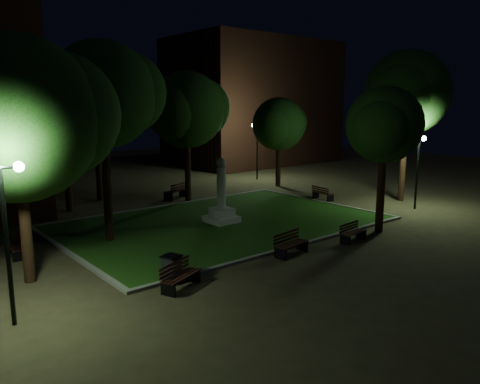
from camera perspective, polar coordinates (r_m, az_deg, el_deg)
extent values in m
plane|color=#453C26|center=(21.76, 0.97, -4.86)|extent=(80.00, 80.00, 0.00)
cube|color=#204812|center=(23.25, -2.26, -3.75)|extent=(15.00, 10.00, 0.08)
cube|color=slate|center=(19.60, 6.94, -6.51)|extent=(15.40, 0.20, 0.12)
cube|color=slate|center=(27.36, -8.80, -1.64)|extent=(15.40, 0.20, 0.12)
cube|color=slate|center=(19.74, -20.16, -6.98)|extent=(0.20, 10.00, 0.12)
cube|color=slate|center=(28.40, 9.97, -1.22)|extent=(0.20, 10.00, 0.12)
cube|color=#9E9B90|center=(23.20, -2.27, -3.30)|extent=(1.40, 1.40, 0.30)
cube|color=#9E9B90|center=(23.12, -2.27, -2.45)|extent=(1.00, 1.00, 0.40)
cylinder|color=#9E9B90|center=(22.88, -2.30, 0.47)|extent=(0.44, 0.44, 2.00)
sphere|color=#9E9B90|center=(22.69, -2.32, 3.58)|extent=(0.50, 0.50, 0.50)
cube|color=#512619|center=(47.88, 1.67, 10.84)|extent=(16.00, 10.00, 12.00)
cylinder|color=black|center=(16.79, -24.67, -3.85)|extent=(0.36, 0.36, 3.78)
sphere|color=#204916|center=(16.33, -25.62, 8.06)|extent=(5.29, 5.29, 5.29)
sphere|color=#204916|center=(16.90, -21.44, 8.76)|extent=(4.23, 4.23, 4.23)
cylinder|color=black|center=(27.21, -20.33, 2.15)|extent=(0.36, 0.36, 4.23)
sphere|color=#204916|center=(26.96, -20.79, 9.24)|extent=(4.17, 4.17, 4.17)
sphere|color=#204916|center=(27.51, -18.87, 9.58)|extent=(3.34, 3.34, 3.34)
sphere|color=#204916|center=(26.41, -22.28, 8.91)|extent=(3.13, 3.13, 3.13)
cylinder|color=black|center=(28.26, -6.40, 2.96)|extent=(0.36, 0.36, 4.15)
sphere|color=#204916|center=(28.02, -6.55, 9.93)|extent=(4.51, 4.51, 4.51)
sphere|color=#204916|center=(28.82, -4.87, 10.18)|extent=(3.61, 3.61, 3.61)
sphere|color=#204916|center=(27.28, -7.79, 9.68)|extent=(3.38, 3.38, 3.38)
cylinder|color=black|center=(33.74, 4.68, 3.51)|extent=(0.36, 0.36, 3.31)
sphere|color=#204916|center=(33.51, 4.75, 8.24)|extent=(3.76, 3.76, 3.76)
sphere|color=#204916|center=(34.31, 5.65, 8.45)|extent=(3.01, 3.01, 3.01)
sphere|color=#204916|center=(32.77, 4.17, 8.02)|extent=(2.82, 2.82, 2.82)
cylinder|color=black|center=(29.99, 19.26, 3.69)|extent=(0.36, 0.36, 4.99)
sphere|color=#204916|center=(29.81, 19.73, 11.33)|extent=(5.00, 5.00, 5.00)
sphere|color=#204916|center=(30.99, 20.62, 11.41)|extent=(4.00, 4.00, 4.00)
sphere|color=#204916|center=(28.80, 19.21, 11.21)|extent=(3.75, 3.75, 3.75)
cylinder|color=black|center=(22.27, 16.79, 0.18)|extent=(0.36, 0.36, 3.89)
sphere|color=#204916|center=(21.95, 17.21, 7.84)|extent=(3.42, 3.42, 3.42)
sphere|color=#204916|center=(22.78, 17.99, 8.13)|extent=(2.74, 2.74, 2.74)
sphere|color=#204916|center=(21.22, 16.86, 7.51)|extent=(2.57, 2.57, 2.57)
cylinder|color=black|center=(29.73, -16.90, 3.53)|extent=(0.36, 0.36, 4.76)
sphere|color=#204916|center=(29.54, -17.32, 11.13)|extent=(5.20, 5.20, 5.20)
sphere|color=#204916|center=(30.25, -15.17, 11.40)|extent=(4.16, 4.16, 4.16)
sphere|color=#204916|center=(28.87, -19.01, 10.86)|extent=(3.90, 3.90, 3.90)
cylinder|color=black|center=(20.44, -15.91, 0.73)|extent=(0.36, 0.36, 4.88)
sphere|color=#204916|center=(20.17, -16.45, 11.31)|extent=(4.40, 4.40, 4.40)
sphere|color=#204916|center=(20.82, -13.86, 11.67)|extent=(3.52, 3.52, 3.52)
sphere|color=#204916|center=(19.55, -18.48, 10.94)|extent=(3.30, 3.30, 3.30)
cylinder|color=black|center=(13.63, -26.49, -6.23)|extent=(0.12, 0.12, 4.23)
cylinder|color=black|center=(13.21, -27.25, 2.60)|extent=(0.90, 0.08, 0.08)
sphere|color=#D8FFD8|center=(13.32, -25.36, 2.81)|extent=(0.28, 0.28, 0.28)
cylinder|color=black|center=(27.92, 20.77, 2.03)|extent=(0.12, 0.12, 3.95)
cylinder|color=black|center=(27.72, 21.04, 6.07)|extent=(0.90, 0.08, 0.08)
sphere|color=#D8FFD8|center=(27.33, 20.57, 6.05)|extent=(0.28, 0.28, 0.28)
sphere|color=#D8FFD8|center=(28.11, 21.49, 6.09)|extent=(0.28, 0.28, 0.28)
cylinder|color=black|center=(36.64, 2.12, 4.84)|extent=(0.12, 0.12, 4.25)
cylinder|color=black|center=(36.49, 2.14, 8.16)|extent=(0.90, 0.08, 0.08)
sphere|color=#D8FFD8|center=(36.19, 1.61, 8.14)|extent=(0.28, 0.28, 0.28)
sphere|color=#D8FFD8|center=(36.79, 2.67, 8.18)|extent=(0.28, 0.28, 0.28)
cube|color=black|center=(17.99, 4.95, -7.50)|extent=(0.14, 0.56, 0.45)
cube|color=black|center=(19.09, 7.56, -6.48)|extent=(0.14, 0.56, 0.45)
cube|color=#371711|center=(18.34, 6.88, -6.41)|extent=(1.63, 0.32, 0.04)
cube|color=#371711|center=(18.42, 6.52, -6.33)|extent=(1.63, 0.32, 0.04)
cube|color=#371711|center=(18.50, 6.16, -6.25)|extent=(1.63, 0.32, 0.04)
cube|color=#371711|center=(18.58, 5.80, -6.16)|extent=(1.63, 0.32, 0.04)
cube|color=#371711|center=(18.58, 5.65, -5.83)|extent=(1.62, 0.28, 0.10)
cube|color=#371711|center=(18.54, 5.66, -5.41)|extent=(1.62, 0.28, 0.10)
cube|color=#371711|center=(18.50, 5.67, -4.98)|extent=(1.62, 0.28, 0.10)
cube|color=black|center=(20.24, 12.70, -5.73)|extent=(0.10, 0.50, 0.40)
cube|color=black|center=(21.28, 14.53, -5.01)|extent=(0.10, 0.50, 0.40)
cube|color=#371711|center=(20.61, 14.14, -4.90)|extent=(1.44, 0.21, 0.04)
cube|color=#371711|center=(20.67, 13.84, -4.84)|extent=(1.44, 0.21, 0.04)
cube|color=#371711|center=(20.73, 13.54, -4.78)|extent=(1.44, 0.21, 0.04)
cube|color=#371711|center=(20.79, 13.24, -4.72)|extent=(1.44, 0.21, 0.04)
cube|color=#371711|center=(20.80, 13.12, -4.46)|extent=(1.44, 0.18, 0.09)
cube|color=#371711|center=(20.76, 13.14, -4.12)|extent=(1.44, 0.18, 0.09)
cube|color=#371711|center=(20.73, 13.15, -3.78)|extent=(1.44, 0.18, 0.09)
cube|color=black|center=(14.81, -8.75, -11.67)|extent=(0.26, 0.52, 0.43)
cube|color=black|center=(15.85, -5.72, -10.08)|extent=(0.26, 0.52, 0.43)
cube|color=#371711|center=(15.13, -6.52, -10.22)|extent=(1.49, 0.67, 0.04)
cube|color=#371711|center=(15.20, -6.96, -10.12)|extent=(1.49, 0.67, 0.04)
cube|color=#371711|center=(15.28, -7.38, -10.03)|extent=(1.49, 0.67, 0.04)
cube|color=#371711|center=(15.35, -7.81, -9.93)|extent=(1.49, 0.67, 0.04)
cube|color=#371711|center=(15.35, -7.99, -9.55)|extent=(1.48, 0.64, 0.09)
cube|color=#371711|center=(15.31, -8.01, -9.06)|extent=(1.48, 0.64, 0.09)
cube|color=#371711|center=(15.26, -8.02, -8.58)|extent=(1.48, 0.64, 0.09)
cube|color=black|center=(20.80, -26.00, -6.11)|extent=(0.51, 0.08, 0.41)
cube|color=black|center=(19.58, -25.26, -7.06)|extent=(0.51, 0.08, 0.41)
cube|color=#371711|center=(20.09, -26.26, -6.07)|extent=(0.16, 1.48, 0.04)
cube|color=#371711|center=(20.12, -25.90, -6.02)|extent=(0.16, 1.48, 0.04)
cube|color=#371711|center=(20.14, -25.54, -5.97)|extent=(0.16, 1.48, 0.04)
cube|color=#371711|center=(20.16, -25.18, -5.93)|extent=(0.16, 1.48, 0.04)
cube|color=#371711|center=(20.15, -25.04, -5.65)|extent=(0.13, 1.48, 0.09)
cube|color=#371711|center=(20.11, -25.07, -5.30)|extent=(0.13, 1.48, 0.09)
cube|color=#371711|center=(20.08, -25.10, -4.94)|extent=(0.13, 1.48, 0.09)
cube|color=black|center=(28.91, 10.96, -0.74)|extent=(0.53, 0.13, 0.42)
cube|color=black|center=(29.88, 9.22, -0.32)|extent=(0.53, 0.13, 0.42)
cube|color=#371711|center=(29.49, 10.39, -0.07)|extent=(0.29, 1.52, 0.04)
cube|color=#371711|center=(29.40, 10.20, -0.10)|extent=(0.29, 1.52, 0.04)
cube|color=#371711|center=(29.31, 10.00, -0.12)|extent=(0.29, 1.52, 0.04)
cube|color=#371711|center=(29.23, 9.81, -0.15)|extent=(0.29, 1.52, 0.04)
cube|color=#371711|center=(29.17, 9.73, 0.02)|extent=(0.26, 1.51, 0.09)
cube|color=#371711|center=(29.15, 9.74, 0.28)|extent=(0.26, 1.51, 0.09)
cube|color=#371711|center=(29.12, 9.75, 0.54)|extent=(0.26, 1.51, 0.09)
cube|color=black|center=(30.18, -6.93, -0.07)|extent=(0.30, 0.61, 0.50)
cube|color=black|center=(28.91, -8.74, -0.59)|extent=(0.30, 0.61, 0.50)
cube|color=#371711|center=(29.64, -8.22, 0.22)|extent=(1.73, 0.78, 0.05)
cube|color=#371711|center=(29.55, -7.97, 0.19)|extent=(1.73, 0.78, 0.05)
cube|color=#371711|center=(29.45, -7.72, 0.16)|extent=(1.73, 0.78, 0.05)
cube|color=#371711|center=(29.36, -7.47, 0.14)|extent=(1.73, 0.78, 0.05)
cube|color=#371711|center=(29.30, -7.37, 0.34)|extent=(1.72, 0.74, 0.11)
cube|color=#371711|center=(29.27, -7.37, 0.65)|extent=(1.72, 0.74, 0.11)
cube|color=#371711|center=(29.25, -7.38, 0.96)|extent=(1.72, 0.74, 0.11)
cube|color=black|center=(15.78, -8.34, -9.37)|extent=(0.62, 0.62, 0.88)
cube|color=black|center=(15.63, -8.38, -7.76)|extent=(0.70, 0.70, 0.06)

